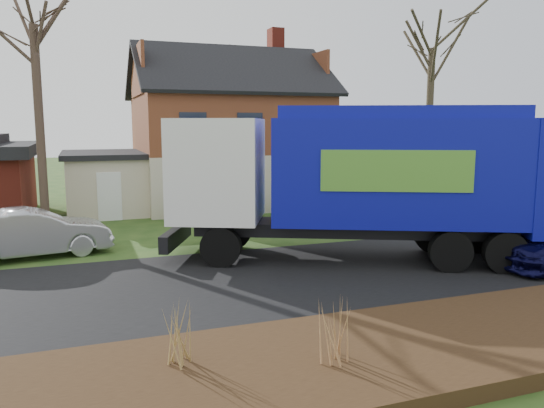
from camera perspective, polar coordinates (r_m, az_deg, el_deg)
name	(u,v)px	position (r m, az deg, el deg)	size (l,w,h in m)	color
ground	(294,278)	(14.52, 2.41, -7.91)	(120.00, 120.00, 0.00)	#244617
road	(294,277)	(14.52, 2.41, -7.87)	(80.00, 7.00, 0.02)	black
mulch_verge	(407,349)	(10.06, 14.35, -14.90)	(80.00, 3.50, 0.30)	black
main_house	(219,126)	(27.64, -5.73, 8.31)	(12.95, 8.95, 9.26)	beige
garbage_truck	(357,173)	(16.17, 9.09, 3.32)	(11.02, 7.16, 4.63)	black
silver_sedan	(32,233)	(18.14, -24.37, -2.86)	(1.62, 4.64, 1.53)	#A4A6AB
tree_front_east	(433,21)	(28.61, 16.97, 18.27)	(4.04, 4.04, 11.23)	#3D3424
tree_back	(251,53)	(37.13, -2.24, 15.90)	(3.37, 3.37, 10.66)	#47342A
grass_clump_west	(179,335)	(8.81, -9.93, -13.67)	(0.38, 0.31, 0.99)	olive
grass_clump_mid	(334,329)	(8.85, 6.68, -13.24)	(0.38, 0.31, 1.07)	#A67749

